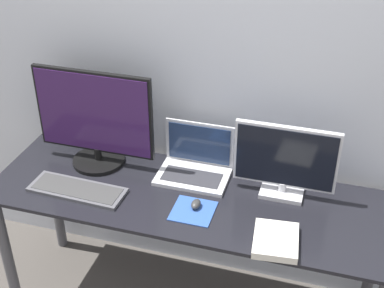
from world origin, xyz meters
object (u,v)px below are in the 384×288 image
object	(u,v)px
laptop	(196,163)
mouse	(196,204)
book	(276,240)
keyboard	(77,190)
monitor_left	(95,120)
monitor_right	(285,161)

from	to	relation	value
laptop	mouse	xyz separation A→B (m)	(0.08, -0.26, -0.04)
mouse	book	xyz separation A→B (m)	(0.38, -0.13, -0.01)
keyboard	laptop	bearing A→B (deg)	31.92
mouse	laptop	bearing A→B (deg)	106.63
monitor_left	monitor_right	size ratio (longest dim) A/B	1.28
monitor_left	book	world-z (taller)	monitor_left
laptop	monitor_left	bearing A→B (deg)	-174.71
monitor_right	laptop	world-z (taller)	monitor_right
monitor_right	mouse	bearing A→B (deg)	-148.19
laptop	mouse	world-z (taller)	laptop
laptop	mouse	bearing A→B (deg)	-73.37
keyboard	mouse	size ratio (longest dim) A/B	6.90
keyboard	monitor_left	bearing A→B (deg)	92.18
monitor_right	book	bearing A→B (deg)	-85.67
laptop	keyboard	world-z (taller)	laptop
laptop	keyboard	distance (m)	0.57
keyboard	book	size ratio (longest dim) A/B	1.95
book	monitor_left	bearing A→B (deg)	159.95
monitor_right	laptop	size ratio (longest dim) A/B	1.35
monitor_left	book	xyz separation A→B (m)	(0.95, -0.35, -0.22)
laptop	book	bearing A→B (deg)	-40.76
monitor_left	mouse	size ratio (longest dim) A/B	8.93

